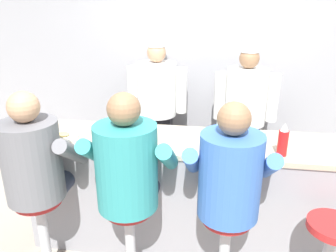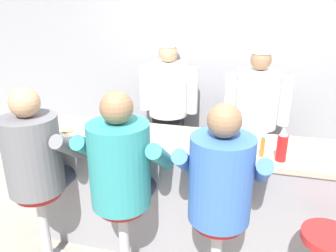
{
  "view_description": "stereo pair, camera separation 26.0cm",
  "coord_description": "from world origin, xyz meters",
  "px_view_note": "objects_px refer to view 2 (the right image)",
  "views": [
    {
      "loc": [
        0.16,
        -2.13,
        2.01
      ],
      "look_at": [
        -0.21,
        0.28,
        1.11
      ],
      "focal_mm": 35.0,
      "sensor_mm": 36.0,
      "label": 1
    },
    {
      "loc": [
        0.41,
        -2.07,
        2.01
      ],
      "look_at": [
        -0.21,
        0.28,
        1.11
      ],
      "focal_mm": 35.0,
      "sensor_mm": 36.0,
      "label": 2
    }
  ],
  "objects_px": {
    "water_pitcher_clear": "(223,132)",
    "cook_in_whites_near": "(168,102)",
    "cereal_bowl": "(170,138)",
    "diner_seated_grey": "(37,158)",
    "coffee_mug_white": "(102,125)",
    "diner_seated_teal": "(122,168)",
    "cook_in_whites_far": "(256,113)",
    "diner_seated_blue": "(221,183)",
    "coffee_mug_tan": "(48,126)",
    "hot_sauce_bottle_orange": "(262,147)",
    "breakfast_plate": "(68,132)",
    "ketchup_bottle_red": "(282,145)"
  },
  "relations": [
    {
      "from": "hot_sauce_bottle_orange",
      "to": "diner_seated_blue",
      "type": "bearing_deg",
      "value": -124.21
    },
    {
      "from": "diner_seated_teal",
      "to": "cook_in_whites_near",
      "type": "relative_size",
      "value": 0.86
    },
    {
      "from": "breakfast_plate",
      "to": "coffee_mug_white",
      "type": "bearing_deg",
      "value": 31.82
    },
    {
      "from": "breakfast_plate",
      "to": "cook_in_whites_far",
      "type": "distance_m",
      "value": 1.91
    },
    {
      "from": "ketchup_bottle_red",
      "to": "diner_seated_teal",
      "type": "xyz_separation_m",
      "value": [
        -1.06,
        -0.33,
        -0.15
      ]
    },
    {
      "from": "diner_seated_blue",
      "to": "coffee_mug_tan",
      "type": "bearing_deg",
      "value": 164.54
    },
    {
      "from": "diner_seated_grey",
      "to": "diner_seated_teal",
      "type": "bearing_deg",
      "value": 0.09
    },
    {
      "from": "coffee_mug_tan",
      "to": "hot_sauce_bottle_orange",
      "type": "bearing_deg",
      "value": -1.93
    },
    {
      "from": "cereal_bowl",
      "to": "cook_in_whites_far",
      "type": "xyz_separation_m",
      "value": [
        0.66,
        1.05,
        -0.06
      ]
    },
    {
      "from": "ketchup_bottle_red",
      "to": "breakfast_plate",
      "type": "distance_m",
      "value": 1.72
    },
    {
      "from": "diner_seated_grey",
      "to": "water_pitcher_clear",
      "type": "bearing_deg",
      "value": 19.67
    },
    {
      "from": "coffee_mug_white",
      "to": "diner_seated_teal",
      "type": "distance_m",
      "value": 0.69
    },
    {
      "from": "cook_in_whites_near",
      "to": "cook_in_whites_far",
      "type": "distance_m",
      "value": 0.99
    },
    {
      "from": "coffee_mug_white",
      "to": "diner_seated_blue",
      "type": "distance_m",
      "value": 1.23
    },
    {
      "from": "water_pitcher_clear",
      "to": "cook_in_whites_near",
      "type": "bearing_deg",
      "value": 122.4
    },
    {
      "from": "cook_in_whites_near",
      "to": "cereal_bowl",
      "type": "bearing_deg",
      "value": -74.4
    },
    {
      "from": "ketchup_bottle_red",
      "to": "coffee_mug_white",
      "type": "xyz_separation_m",
      "value": [
        -1.47,
        0.22,
        -0.07
      ]
    },
    {
      "from": "hot_sauce_bottle_orange",
      "to": "coffee_mug_tan",
      "type": "bearing_deg",
      "value": 178.07
    },
    {
      "from": "coffee_mug_tan",
      "to": "diner_seated_grey",
      "type": "xyz_separation_m",
      "value": [
        0.18,
        -0.42,
        -0.09
      ]
    },
    {
      "from": "hot_sauce_bottle_orange",
      "to": "diner_seated_teal",
      "type": "relative_size",
      "value": 0.1
    },
    {
      "from": "breakfast_plate",
      "to": "water_pitcher_clear",
      "type": "bearing_deg",
      "value": 3.13
    },
    {
      "from": "ketchup_bottle_red",
      "to": "hot_sauce_bottle_orange",
      "type": "relative_size",
      "value": 1.67
    },
    {
      "from": "water_pitcher_clear",
      "to": "coffee_mug_white",
      "type": "distance_m",
      "value": 1.06
    },
    {
      "from": "diner_seated_blue",
      "to": "breakfast_plate",
      "type": "bearing_deg",
      "value": 163.3
    },
    {
      "from": "cereal_bowl",
      "to": "ketchup_bottle_red",
      "type": "bearing_deg",
      "value": -9.74
    },
    {
      "from": "water_pitcher_clear",
      "to": "cereal_bowl",
      "type": "bearing_deg",
      "value": 179.43
    },
    {
      "from": "ketchup_bottle_red",
      "to": "coffee_mug_tan",
      "type": "distance_m",
      "value": 1.92
    },
    {
      "from": "coffee_mug_tan",
      "to": "cereal_bowl",
      "type": "bearing_deg",
      "value": 2.7
    },
    {
      "from": "water_pitcher_clear",
      "to": "cereal_bowl",
      "type": "distance_m",
      "value": 0.43
    },
    {
      "from": "cook_in_whites_near",
      "to": "diner_seated_blue",
      "type": "bearing_deg",
      "value": -64.44
    },
    {
      "from": "hot_sauce_bottle_orange",
      "to": "coffee_mug_white",
      "type": "xyz_separation_m",
      "value": [
        -1.34,
        0.19,
        -0.03
      ]
    },
    {
      "from": "diner_seated_grey",
      "to": "cook_in_whites_far",
      "type": "bearing_deg",
      "value": 44.34
    },
    {
      "from": "cook_in_whites_far",
      "to": "hot_sauce_bottle_orange",
      "type": "bearing_deg",
      "value": -87.6
    },
    {
      "from": "water_pitcher_clear",
      "to": "cook_in_whites_near",
      "type": "height_order",
      "value": "cook_in_whites_near"
    },
    {
      "from": "water_pitcher_clear",
      "to": "cook_in_whites_far",
      "type": "relative_size",
      "value": 0.14
    },
    {
      "from": "water_pitcher_clear",
      "to": "diner_seated_teal",
      "type": "relative_size",
      "value": 0.16
    },
    {
      "from": "coffee_mug_tan",
      "to": "coffee_mug_white",
      "type": "relative_size",
      "value": 1.11
    },
    {
      "from": "coffee_mug_white",
      "to": "diner_seated_grey",
      "type": "relative_size",
      "value": 0.08
    },
    {
      "from": "coffee_mug_white",
      "to": "ketchup_bottle_red",
      "type": "bearing_deg",
      "value": -8.56
    },
    {
      "from": "hot_sauce_bottle_orange",
      "to": "cook_in_whites_near",
      "type": "bearing_deg",
      "value": 129.0
    },
    {
      "from": "cereal_bowl",
      "to": "coffee_mug_white",
      "type": "distance_m",
      "value": 0.64
    },
    {
      "from": "diner_seated_grey",
      "to": "diner_seated_teal",
      "type": "xyz_separation_m",
      "value": [
        0.68,
        0.0,
        0.01
      ]
    },
    {
      "from": "cereal_bowl",
      "to": "cook_in_whites_near",
      "type": "relative_size",
      "value": 0.1
    },
    {
      "from": "breakfast_plate",
      "to": "cereal_bowl",
      "type": "bearing_deg",
      "value": 4.88
    },
    {
      "from": "diner_seated_grey",
      "to": "ketchup_bottle_red",
      "type": "bearing_deg",
      "value": 10.82
    },
    {
      "from": "cook_in_whites_far",
      "to": "ketchup_bottle_red",
      "type": "bearing_deg",
      "value": -81.6
    },
    {
      "from": "coffee_mug_white",
      "to": "cereal_bowl",
      "type": "bearing_deg",
      "value": -6.98
    },
    {
      "from": "water_pitcher_clear",
      "to": "diner_seated_blue",
      "type": "xyz_separation_m",
      "value": [
        0.04,
        -0.47,
        -0.17
      ]
    },
    {
      "from": "ketchup_bottle_red",
      "to": "diner_seated_grey",
      "type": "relative_size",
      "value": 0.17
    },
    {
      "from": "diner_seated_grey",
      "to": "cook_in_whites_near",
      "type": "xyz_separation_m",
      "value": [
        0.58,
        1.64,
        0.02
      ]
    }
  ]
}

